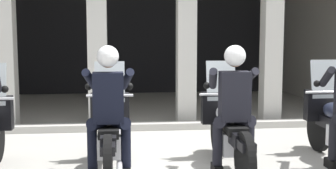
{
  "coord_description": "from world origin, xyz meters",
  "views": [
    {
      "loc": [
        -0.61,
        -5.75,
        1.75
      ],
      "look_at": [
        0.0,
        0.08,
        1.06
      ],
      "focal_mm": 48.85,
      "sensor_mm": 36.0,
      "label": 1
    }
  ],
  "objects_px": {
    "motorcycle_center_right": "(228,129)",
    "police_officer_center_right": "(234,98)",
    "motorcycle_center_left": "(110,131)",
    "police_officer_center_left": "(108,100)"
  },
  "relations": [
    {
      "from": "police_officer_center_left",
      "to": "police_officer_center_right",
      "type": "bearing_deg",
      "value": 14.01
    },
    {
      "from": "motorcycle_center_left",
      "to": "motorcycle_center_right",
      "type": "bearing_deg",
      "value": 14.01
    },
    {
      "from": "motorcycle_center_left",
      "to": "police_officer_center_left",
      "type": "height_order",
      "value": "police_officer_center_left"
    },
    {
      "from": "motorcycle_center_right",
      "to": "police_officer_center_right",
      "type": "height_order",
      "value": "police_officer_center_right"
    },
    {
      "from": "motorcycle_center_left",
      "to": "police_officer_center_left",
      "type": "xyz_separation_m",
      "value": [
        -0.0,
        -0.28,
        0.44
      ]
    },
    {
      "from": "police_officer_center_right",
      "to": "motorcycle_center_left",
      "type": "bearing_deg",
      "value": -172.56
    },
    {
      "from": "police_officer_center_left",
      "to": "motorcycle_center_right",
      "type": "bearing_deg",
      "value": 24.66
    },
    {
      "from": "motorcycle_center_right",
      "to": "police_officer_center_right",
      "type": "xyz_separation_m",
      "value": [
        -0.0,
        -0.28,
        0.44
      ]
    },
    {
      "from": "motorcycle_center_left",
      "to": "motorcycle_center_right",
      "type": "distance_m",
      "value": 1.51
    },
    {
      "from": "motorcycle_center_left",
      "to": "police_officer_center_left",
      "type": "distance_m",
      "value": 0.52
    }
  ]
}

